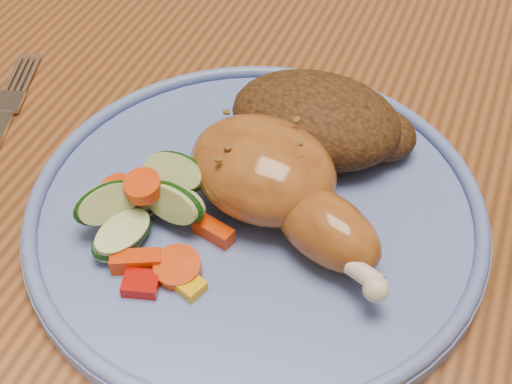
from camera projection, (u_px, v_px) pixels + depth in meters
dining_table at (360, 199)px, 0.61m from camera, size 0.90×1.40×0.75m
chair_far at (454, 9)px, 1.14m from camera, size 0.42×0.42×0.91m
plate at (256, 214)px, 0.48m from camera, size 0.31×0.31×0.01m
plate_rim at (256, 202)px, 0.47m from camera, size 0.31×0.31×0.01m
chicken_leg at (278, 183)px, 0.45m from camera, size 0.16×0.12×0.05m
rice_pilaf at (319, 122)px, 0.50m from camera, size 0.13×0.09×0.05m
vegetable_pile at (145, 210)px, 0.45m from camera, size 0.10×0.10×0.05m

